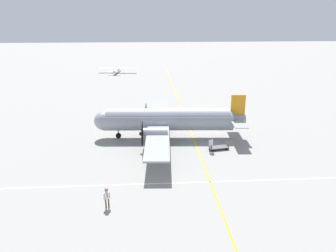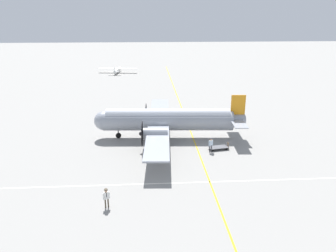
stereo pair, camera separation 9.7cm
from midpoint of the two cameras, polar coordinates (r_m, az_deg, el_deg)
The scene contains 9 objects.
ground_plane at distance 42.38m, azimuth -0.07°, elevation -2.09°, with size 300.00×300.00×0.00m, color gray.
apron_line_eastwest at distance 42.69m, azimuth 4.28°, elevation -1.97°, with size 120.00×0.16×0.01m.
apron_line_northsouth at distance 31.57m, azimuth 1.37°, elevation -9.88°, with size 0.16×120.00×0.01m.
airliner_main at distance 41.54m, azimuth -0.62°, elevation 1.12°, with size 23.43×19.19×5.69m.
crew_foreground at distance 27.89m, azimuth -10.72°, elevation -11.90°, with size 0.38×0.54×1.73m.
passenger_boarding at distance 38.12m, azimuth 7.41°, elevation -3.00°, with size 0.36×0.55×1.71m.
suitcase_near_door at distance 39.86m, azimuth 10.32°, elevation -3.33°, with size 0.44×0.14×0.66m.
baggage_cart at distance 39.24m, azimuth 8.75°, elevation -3.66°, with size 1.44×2.45×0.56m.
light_aircraft_distant at distance 90.82m, azimuth -8.88°, elevation 9.65°, with size 7.90×10.56×2.02m.
Camera 1 is at (39.45, -2.62, 15.25)m, focal length 35.00 mm.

